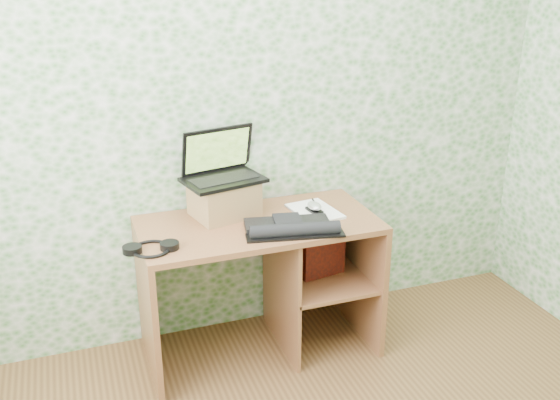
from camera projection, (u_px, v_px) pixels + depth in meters
name	position (u px, v px, depth m)	size (l,w,h in m)	color
wall_back	(239.00, 102.00, 3.21)	(3.50, 3.50, 0.00)	silver
desk	(272.00, 265.00, 3.29)	(1.20, 0.60, 0.75)	brown
riser	(224.00, 199.00, 3.19)	(0.31, 0.26, 0.18)	#9E6F47
laptop	(221.00, 168.00, 3.17)	(0.44, 0.35, 0.26)	black
keyboard	(291.00, 227.00, 3.03)	(0.48, 0.32, 0.07)	black
headphones	(151.00, 248.00, 2.83)	(0.25, 0.20, 0.03)	black
notepad	(315.00, 211.00, 3.26)	(0.21, 0.29, 0.01)	white
mouse	(314.00, 208.00, 3.23)	(0.07, 0.11, 0.04)	silver
pen	(315.00, 204.00, 3.33)	(0.01, 0.01, 0.14)	black
red_box	(322.00, 250.00, 3.33)	(0.25, 0.08, 0.30)	maroon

